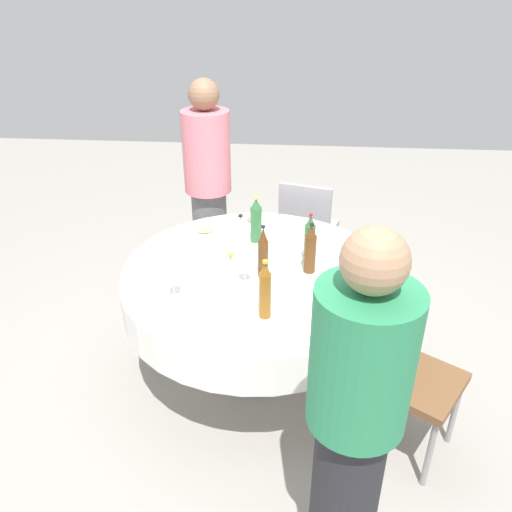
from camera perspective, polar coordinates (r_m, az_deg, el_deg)
The scene contains 21 objects.
ground_plane at distance 3.33m, azimuth 0.00°, elevation -12.26°, with size 10.00×10.00×0.00m, color gray.
dining_table at distance 2.98m, azimuth 0.00°, elevation -3.58°, with size 1.55×1.55×0.74m.
bottle_brown_west at distance 2.74m, azimuth 0.80°, elevation 0.31°, with size 0.06×0.06×0.31m.
bottle_amber_front at distance 2.41m, azimuth 1.04°, elevation -3.98°, with size 0.06×0.06×0.31m.
bottle_brown_left at distance 2.80m, azimuth 6.16°, elevation 0.73°, with size 0.07×0.07×0.30m.
bottle_clear_north at distance 2.50m, azimuth -2.83°, elevation -2.88°, with size 0.07×0.07×0.29m.
bottle_green_far at distance 3.13m, azimuth 0.01°, elevation 3.99°, with size 0.07×0.07×0.30m.
bottle_clear_near at distance 2.87m, azimuth -1.72°, elevation 1.70°, with size 0.06×0.06×0.31m.
bottle_green_east at distance 2.90m, azimuth 6.08°, elevation 1.81°, with size 0.06×0.06×0.31m.
wine_glass_north at distance 2.62m, azimuth -9.42°, elevation -2.42°, with size 0.06×0.06×0.15m.
wine_glass_far at distance 2.71m, azimuth -1.30°, elevation -1.07°, with size 0.06×0.06×0.14m.
plate_right at distance 3.02m, azimuth 1.58°, elevation 0.22°, with size 0.24×0.24×0.02m.
plate_outer at distance 3.42m, azimuth -0.21°, elevation 3.94°, with size 0.22×0.22×0.04m.
plate_south at distance 3.29m, azimuth -5.86°, elevation 2.73°, with size 0.24×0.24×0.04m.
fork_front at distance 2.85m, azimuth -5.75°, elevation -1.93°, with size 0.18×0.02×0.01m, color silver.
knife_left at distance 2.61m, azimuth -6.13°, elevation -5.09°, with size 0.18×0.02×0.01m, color silver.
folded_napkin at distance 3.22m, azimuth 4.74°, elevation 2.17°, with size 0.17×0.17×0.02m, color white.
person_west at distance 1.88m, azimuth 10.98°, elevation -18.20°, with size 0.34×0.34×1.58m.
person_front at distance 3.75m, azimuth -5.43°, elevation 7.75°, with size 0.34×0.34×1.62m.
chair_near at distance 2.66m, azimuth 16.41°, elevation -11.62°, with size 0.55×0.55×0.87m.
chair_east at distance 3.96m, azimuth 5.80°, elevation 3.62°, with size 0.49×0.49×0.87m.
Camera 1 is at (0.22, -2.51, 2.19)m, focal length 35.34 mm.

